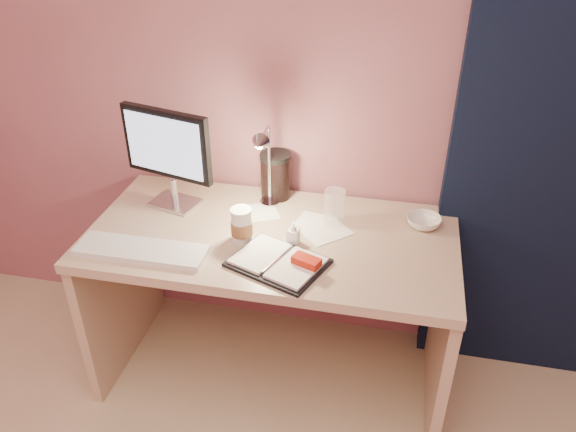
% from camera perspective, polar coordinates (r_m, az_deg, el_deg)
% --- Properties ---
extents(room, '(3.50, 3.50, 3.50)m').
position_cam_1_polar(room, '(2.24, 24.92, 8.54)').
color(room, '#C6B28E').
rests_on(room, ground).
extents(desk, '(1.40, 0.70, 0.73)m').
position_cam_1_polar(desk, '(2.32, -1.20, -5.51)').
color(desk, tan).
rests_on(desk, ground).
extents(monitor, '(0.38, 0.18, 0.41)m').
position_cam_1_polar(monitor, '(2.26, -12.01, 6.61)').
color(monitor, silver).
rests_on(monitor, desk).
extents(keyboard, '(0.48, 0.14, 0.02)m').
position_cam_1_polar(keyboard, '(2.10, -14.69, -3.37)').
color(keyboard, white).
rests_on(keyboard, desk).
extents(planner, '(0.38, 0.33, 0.05)m').
position_cam_1_polar(planner, '(1.97, -0.79, -4.68)').
color(planner, black).
rests_on(planner, desk).
extents(paper_a, '(0.24, 0.24, 0.00)m').
position_cam_1_polar(paper_a, '(2.16, 3.62, -1.40)').
color(paper_a, white).
rests_on(paper_a, desk).
extents(paper_b, '(0.17, 0.17, 0.00)m').
position_cam_1_polar(paper_b, '(2.20, 2.69, -0.70)').
color(paper_b, white).
rests_on(paper_b, desk).
extents(paper_c, '(0.19, 0.19, 0.00)m').
position_cam_1_polar(paper_c, '(2.27, -2.86, 0.37)').
color(paper_c, white).
rests_on(paper_c, desk).
extents(coffee_cup, '(0.08, 0.08, 0.13)m').
position_cam_1_polar(coffee_cup, '(2.08, -4.73, -0.98)').
color(coffee_cup, white).
rests_on(coffee_cup, desk).
extents(clear_cup, '(0.08, 0.08, 0.14)m').
position_cam_1_polar(clear_cup, '(2.17, 4.73, 0.90)').
color(clear_cup, white).
rests_on(clear_cup, desk).
extents(bowl, '(0.15, 0.15, 0.04)m').
position_cam_1_polar(bowl, '(2.23, 13.63, -0.58)').
color(bowl, silver).
rests_on(bowl, desk).
extents(lotion_bottle, '(0.05, 0.05, 0.09)m').
position_cam_1_polar(lotion_bottle, '(2.05, 0.54, -1.78)').
color(lotion_bottle, white).
rests_on(lotion_bottle, desk).
extents(dark_jar, '(0.12, 0.12, 0.18)m').
position_cam_1_polar(dark_jar, '(2.34, -1.26, 3.91)').
color(dark_jar, black).
rests_on(dark_jar, desk).
extents(desk_lamp, '(0.09, 0.22, 0.37)m').
position_cam_1_polar(desk_lamp, '(2.14, -2.57, 5.36)').
color(desk_lamp, silver).
rests_on(desk_lamp, desk).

